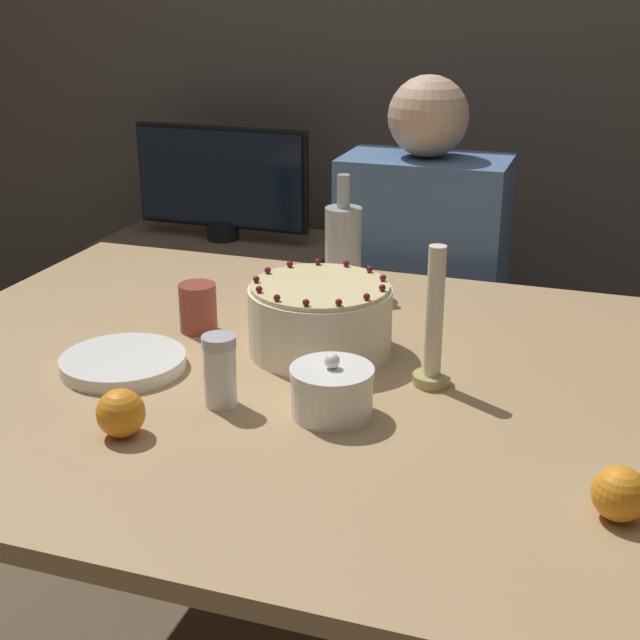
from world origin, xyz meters
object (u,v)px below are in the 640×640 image
Objects in this scene: candle at (434,331)px; tv_monitor at (221,181)px; sugar_bowl at (332,391)px; sugar_shaker at (220,370)px; cake at (320,318)px; person_man_blue_shirt at (419,341)px; bottle at (343,246)px.

candle is 1.44m from tv_monitor.
sugar_shaker is at bearing -171.90° from sugar_bowl.
tv_monitor is (-0.90, 1.13, -0.05)m from candle.
sugar_shaker is 0.35m from candle.
person_man_blue_shirt is (0.04, 0.69, -0.31)m from cake.
cake is at bearing -57.31° from tv_monitor.
tv_monitor is at bearing 128.48° from candle.
sugar_shaker is 1.44m from tv_monitor.
candle is 0.43× the size of tv_monitor.
sugar_bowl is 0.21m from candle.
cake reaches higher than sugar_shaker.
sugar_shaker is at bearing -91.51° from bottle.
person_man_blue_shirt is (0.10, 0.35, -0.34)m from bottle.
person_man_blue_shirt is at bearing 74.19° from bottle.
bottle reaches higher than candle.
cake is 0.27m from sugar_shaker.
candle is 0.20× the size of person_man_blue_shirt.
person_man_blue_shirt is (0.11, 0.95, -0.31)m from sugar_shaker.
bottle is at bearing 124.42° from candle.
sugar_bowl is 0.52× the size of bottle.
candle is (0.30, 0.18, 0.04)m from sugar_shaker.
sugar_bowl is 0.23× the size of tv_monitor.
tv_monitor is (-0.62, 0.72, -0.05)m from bottle.
sugar_shaker is (-0.08, -0.26, -0.00)m from cake.
bottle is (0.02, 0.60, 0.04)m from sugar_shaker.
sugar_bowl is 1.11× the size of sugar_shaker.
candle is at bearing 51.87° from sugar_bowl.
bottle is (-0.06, 0.34, 0.03)m from cake.
person_man_blue_shirt is 2.10× the size of tv_monitor.
sugar_shaker is at bearing 83.08° from person_man_blue_shirt.
sugar_shaker is at bearing -148.66° from candle.
sugar_bowl is at bearing -74.34° from bottle.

